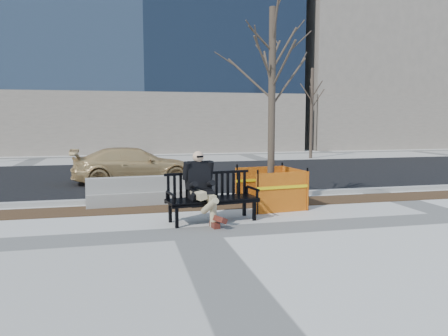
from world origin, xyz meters
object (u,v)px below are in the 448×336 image
Objects in this scene: bench at (213,221)px; sedan at (135,182)px; seated_man at (200,222)px; jersey_barrier_left at (139,205)px; tree_fence at (270,207)px.

sedan is (-1.54, 6.43, 0.00)m from bench.
jersey_barrier_left is (-1.26, 2.25, 0.00)m from seated_man.
seated_man is at bearing -64.28° from jersey_barrier_left.
seated_man is at bearing 168.48° from bench.
tree_fence is 3.48m from jersey_barrier_left.
bench is 0.48× the size of sedan.
tree_fence is (1.77, 1.19, 0.00)m from bench.
jersey_barrier_left is at bearing 110.58° from seated_man.
seated_man is 0.36× the size of sedan.
tree_fence is at bearing -151.83° from sedan.
bench is 0.78× the size of jersey_barrier_left.
tree_fence is at bearing 21.18° from seated_man.
seated_man is 2.36m from tree_fence.
bench reaches higher than jersey_barrier_left.
bench is at bearing -59.38° from jersey_barrier_left.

